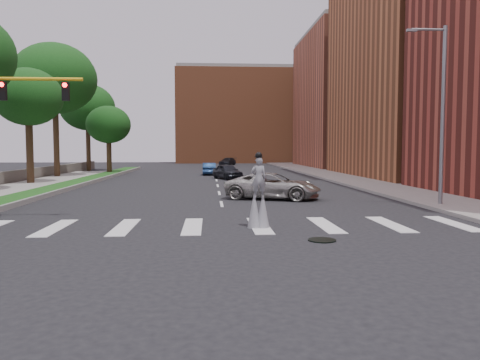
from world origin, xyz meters
TOP-DOWN VIEW (x-y plane):
  - ground_plane at (0.00, 0.00)m, footprint 160.00×160.00m
  - grass_median at (-11.50, 20.00)m, footprint 2.00×60.00m
  - median_curb at (-10.45, 20.00)m, footprint 0.20×60.00m
  - sidewalk_right at (12.50, 25.00)m, footprint 5.00×90.00m
  - stone_wall at (-17.00, 22.00)m, footprint 0.50×56.00m
  - manhole at (3.00, -2.00)m, footprint 0.90×0.90m
  - building_mid at (22.00, 30.00)m, footprint 16.00×22.00m
  - building_far at (22.00, 54.00)m, footprint 16.00×22.00m
  - building_backdrop at (6.00, 78.00)m, footprint 26.00×14.00m
  - streetlight at (10.90, 6.00)m, footprint 2.05×0.20m
  - stilt_performer at (1.20, 0.56)m, footprint 0.84×0.54m
  - suv_crossing at (3.07, 10.28)m, footprint 6.06×4.22m
  - car_near at (1.07, 27.64)m, footprint 3.14×4.57m
  - car_mid at (-0.67, 34.77)m, footprint 1.42×4.02m
  - car_far at (2.41, 62.33)m, footprint 3.44×4.70m
  - tree_3 at (-15.01, 21.74)m, footprint 5.37×5.37m
  - tree_4 at (-15.71, 30.51)m, footprint 8.07×8.07m
  - tree_5 at (-16.13, 44.36)m, footprint 6.93×6.93m
  - tree_6 at (-11.96, 36.92)m, footprint 4.95×4.95m

SIDE VIEW (x-z plane):
  - ground_plane at x=0.00m, z-range 0.00..0.00m
  - manhole at x=3.00m, z-range 0.00..0.04m
  - sidewalk_right at x=12.50m, z-range 0.00..0.18m
  - grass_median at x=-11.50m, z-range 0.00..0.25m
  - median_curb at x=-10.45m, z-range 0.00..0.28m
  - stone_wall at x=-17.00m, z-range 0.00..1.10m
  - car_far at x=2.41m, z-range 0.00..1.27m
  - car_mid at x=-0.67m, z-range 0.00..1.32m
  - car_near at x=1.07m, z-range 0.00..1.45m
  - suv_crossing at x=3.07m, z-range 0.00..1.54m
  - stilt_performer at x=1.20m, z-range -0.34..2.50m
  - streetlight at x=10.90m, z-range 0.40..9.40m
  - tree_6 at x=-11.96m, z-range 1.69..9.38m
  - tree_3 at x=-15.01m, z-range 2.31..11.62m
  - tree_5 at x=-16.13m, z-range 2.56..13.62m
  - building_backdrop at x=6.00m, z-range 0.00..18.00m
  - tree_4 at x=-15.71m, z-range 3.12..16.28m
  - building_far at x=22.00m, z-range 0.00..20.00m
  - building_mid at x=22.00m, z-range 0.00..24.00m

